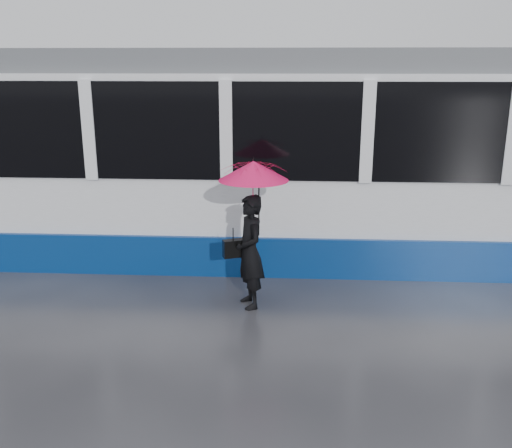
{
  "coord_description": "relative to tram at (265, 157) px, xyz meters",
  "views": [
    {
      "loc": [
        1.64,
        -6.86,
        3.17
      ],
      "look_at": [
        1.21,
        0.35,
        1.1
      ],
      "focal_mm": 40.0,
      "sensor_mm": 36.0,
      "label": 1
    }
  ],
  "objects": [
    {
      "name": "woman",
      "position": [
        -0.09,
        -2.3,
        -0.88
      ],
      "size": [
        0.54,
        0.65,
        1.52
      ],
      "primitive_type": "imported",
      "rotation": [
        0.0,
        0.0,
        -1.19
      ],
      "color": "black",
      "rests_on": "ground"
    },
    {
      "name": "handbag",
      "position": [
        -0.31,
        -2.28,
        -0.84
      ],
      "size": [
        0.3,
        0.21,
        0.42
      ],
      "rotation": [
        0.0,
        0.0,
        0.38
      ],
      "color": "black",
      "rests_on": "ground"
    },
    {
      "name": "ground",
      "position": [
        -1.22,
        -2.5,
        -1.64
      ],
      "size": [
        90.0,
        90.0,
        0.0
      ],
      "primitive_type": "plane",
      "color": "#27272B",
      "rests_on": "ground"
    },
    {
      "name": "tram",
      "position": [
        0.0,
        0.0,
        0.0
      ],
      "size": [
        26.0,
        2.56,
        3.35
      ],
      "color": "white",
      "rests_on": "ground"
    },
    {
      "name": "umbrella",
      "position": [
        -0.04,
        -2.3,
        0.03
      ],
      "size": [
        1.16,
        1.16,
        1.03
      ],
      "rotation": [
        0.0,
        0.0,
        0.38
      ],
      "color": "#EB1371",
      "rests_on": "ground"
    },
    {
      "name": "rails",
      "position": [
        -1.22,
        -0.0,
        -1.63
      ],
      "size": [
        34.0,
        1.51,
        0.02
      ],
      "color": "#3F3D38",
      "rests_on": "ground"
    }
  ]
}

